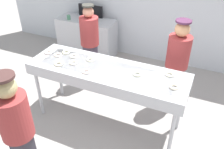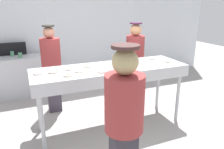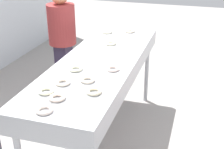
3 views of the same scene
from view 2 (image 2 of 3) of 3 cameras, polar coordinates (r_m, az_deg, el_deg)
ground_plane at (r=3.84m, az=-0.28°, el=-13.17°), size 16.00×16.00×0.00m
back_wall at (r=5.67m, az=-10.08°, el=13.54°), size 8.00×0.12×3.15m
fryer_conveyor at (r=3.45m, az=-0.30°, el=0.50°), size 2.45×0.77×1.04m
sugar_donut_0 at (r=3.04m, az=-11.52°, el=-0.13°), size 0.17×0.17×0.03m
sugar_donut_1 at (r=3.24m, az=-15.48°, el=0.70°), size 0.18×0.18×0.03m
sugar_donut_2 at (r=3.85m, az=14.36°, el=3.49°), size 0.18×0.18×0.03m
sugar_donut_3 at (r=3.42m, az=-6.35°, el=2.16°), size 0.17×0.17×0.03m
sugar_donut_4 at (r=3.34m, az=-11.29°, el=1.55°), size 0.18×0.18×0.03m
sugar_donut_5 at (r=3.23m, az=-18.97°, el=0.31°), size 0.18×0.18×0.03m
sugar_donut_6 at (r=3.14m, az=-2.74°, el=0.85°), size 0.17×0.17×0.03m
sugar_donut_7 at (r=4.00m, az=10.56°, el=4.27°), size 0.17×0.17×0.03m
sugar_donut_8 at (r=3.19m, az=-8.70°, el=0.92°), size 0.18×0.18×0.03m
sugar_donut_9 at (r=3.64m, az=6.45°, el=3.10°), size 0.18×0.18×0.03m
sugar_donut_10 at (r=3.37m, az=-14.59°, el=1.47°), size 0.18×0.18×0.03m
worker_baker at (r=4.56m, az=6.05°, el=4.86°), size 0.37×0.37×1.65m
worker_assistant at (r=4.13m, az=-15.63°, el=2.71°), size 0.35×0.35×1.65m
customer_waiting at (r=2.07m, az=3.19°, el=-11.46°), size 0.37×0.37×1.66m
prep_counter at (r=5.30m, az=-24.27°, el=-0.56°), size 1.42×0.58×0.89m
paper_cup_0 at (r=5.07m, az=-23.03°, el=4.70°), size 0.08×0.08×0.11m
paper_cup_2 at (r=5.30m, az=-24.78°, el=4.98°), size 0.08×0.08×0.11m
menu_display at (r=5.40m, az=-25.03°, el=6.12°), size 0.64×0.04×0.28m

